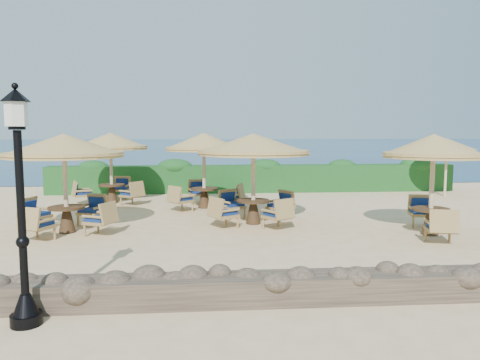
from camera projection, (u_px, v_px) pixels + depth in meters
ground at (281, 224)px, 13.76m from camera, size 120.00×120.00×0.00m
sea at (215, 146)px, 83.14m from camera, size 160.00×160.00×0.00m
hedge at (254, 179)px, 20.83m from camera, size 18.00×0.90×1.20m
stone_wall at (345, 287)px, 7.59m from camera, size 15.00×0.65×0.44m
lamp_post at (21, 217)px, 6.47m from camera, size 0.44×0.44×3.31m
extra_parasol at (447, 144)px, 19.30m from camera, size 2.30×2.30×2.41m
cafe_set_0 at (65, 162)px, 12.41m from camera, size 3.14×3.14×2.65m
cafe_set_1 at (253, 158)px, 13.60m from camera, size 3.29×3.29×2.65m
cafe_set_2 at (433, 160)px, 12.14m from camera, size 2.59×2.89×2.65m
cafe_set_3 at (111, 153)px, 17.56m from camera, size 2.82×2.83×2.65m
cafe_set_4 at (204, 155)px, 16.41m from camera, size 2.79×2.79×2.65m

